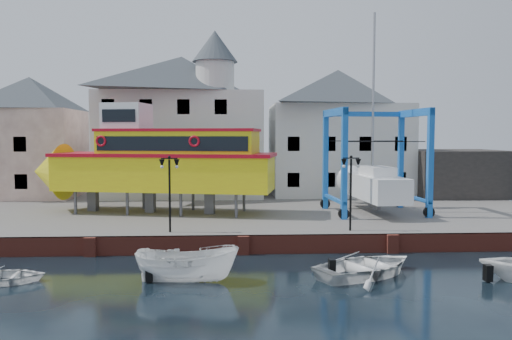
{
  "coord_description": "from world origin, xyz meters",
  "views": [
    {
      "loc": [
        -0.56,
        -26.06,
        6.31
      ],
      "look_at": [
        1.0,
        7.0,
        4.0
      ],
      "focal_mm": 35.0,
      "sensor_mm": 36.0,
      "label": 1
    }
  ],
  "objects": [
    {
      "name": "motorboat_d",
      "position": [
        -10.53,
        -4.63,
        0.0
      ],
      "size": [
        3.99,
        3.07,
        0.76
      ],
      "primitive_type": "imported",
      "rotation": [
        0.0,
        0.0,
        1.7
      ],
      "color": "white",
      "rests_on": "ground"
    },
    {
      "name": "building_white_main",
      "position": [
        -4.87,
        18.39,
        7.34
      ],
      "size": [
        14.0,
        8.3,
        14.0
      ],
      "color": "silver",
      "rests_on": "hardstanding"
    },
    {
      "name": "lamp_post_right",
      "position": [
        6.0,
        1.2,
        4.17
      ],
      "size": [
        1.12,
        0.32,
        4.2
      ],
      "color": "black",
      "rests_on": "hardstanding"
    },
    {
      "name": "shed_dark",
      "position": [
        19.0,
        17.0,
        3.0
      ],
      "size": [
        8.0,
        7.0,
        4.0
      ],
      "primitive_type": "cube",
      "color": "#272623",
      "rests_on": "hardstanding"
    },
    {
      "name": "travel_lift",
      "position": [
        9.06,
        8.22,
        3.27
      ],
      "size": [
        6.69,
        9.15,
        13.62
      ],
      "rotation": [
        0.0,
        0.0,
        0.07
      ],
      "color": "blue",
      "rests_on": "hardstanding"
    },
    {
      "name": "lamp_post_left",
      "position": [
        -4.0,
        1.2,
        4.17
      ],
      "size": [
        1.12,
        0.32,
        4.2
      ],
      "color": "black",
      "rests_on": "hardstanding"
    },
    {
      "name": "motorboat_a",
      "position": [
        -2.54,
        -4.87,
        0.0
      ],
      "size": [
        4.59,
        1.99,
        1.73
      ],
      "primitive_type": "imported",
      "rotation": [
        0.0,
        0.0,
        1.5
      ],
      "color": "white",
      "rests_on": "ground"
    },
    {
      "name": "building_white_right",
      "position": [
        9.0,
        19.0,
        6.6
      ],
      "size": [
        12.0,
        8.0,
        11.2
      ],
      "color": "silver",
      "rests_on": "hardstanding"
    },
    {
      "name": "motorboat_b",
      "position": [
        5.49,
        -4.2,
        0.0
      ],
      "size": [
        6.38,
        5.77,
        1.08
      ],
      "primitive_type": "imported",
      "rotation": [
        0.0,
        0.0,
        2.07
      ],
      "color": "white",
      "rests_on": "ground"
    },
    {
      "name": "tour_boat",
      "position": [
        -6.19,
        8.33,
        4.52
      ],
      "size": [
        17.62,
        7.33,
        7.47
      ],
      "rotation": [
        0.0,
        0.0,
        -0.2
      ],
      "color": "#59595E",
      "rests_on": "hardstanding"
    },
    {
      "name": "ground",
      "position": [
        0.0,
        0.0,
        0.0
      ],
      "size": [
        140.0,
        140.0,
        0.0
      ],
      "primitive_type": "plane",
      "color": "black",
      "rests_on": "ground"
    },
    {
      "name": "hardstanding",
      "position": [
        0.0,
        11.0,
        0.5
      ],
      "size": [
        44.0,
        22.0,
        1.0
      ],
      "primitive_type": "cube",
      "color": "#5F5D59",
      "rests_on": "ground"
    },
    {
      "name": "quay_wall",
      "position": [
        -0.0,
        0.1,
        0.5
      ],
      "size": [
        44.0,
        0.47,
        1.0
      ],
      "color": "maroon",
      "rests_on": "ground"
    },
    {
      "name": "building_pink",
      "position": [
        -18.0,
        18.0,
        6.15
      ],
      "size": [
        8.0,
        7.0,
        10.3
      ],
      "color": "tan",
      "rests_on": "hardstanding"
    }
  ]
}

